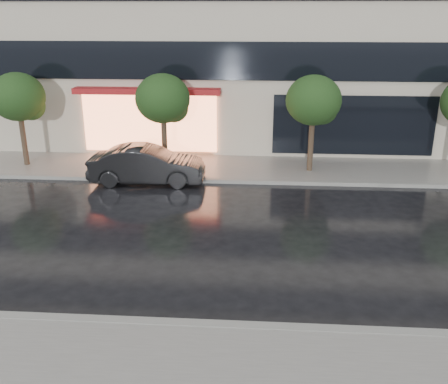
{
  "coord_description": "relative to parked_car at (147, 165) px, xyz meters",
  "views": [
    {
      "loc": [
        0.85,
        -9.85,
        6.3
      ],
      "look_at": [
        -0.09,
        3.59,
        1.4
      ],
      "focal_mm": 40.0,
      "sensor_mm": 36.0,
      "label": 1
    }
  ],
  "objects": [
    {
      "name": "tree_far_west",
      "position": [
        -5.55,
        1.73,
        2.2
      ],
      "size": [
        2.2,
        2.2,
        3.99
      ],
      "color": "#33261C",
      "rests_on": "ground"
    },
    {
      "name": "ground",
      "position": [
        3.39,
        -8.3,
        -0.73
      ],
      "size": [
        120.0,
        120.0,
        0.0
      ],
      "primitive_type": "plane",
      "color": "black",
      "rests_on": "ground"
    },
    {
      "name": "tree_mid_east",
      "position": [
        6.45,
        1.73,
        2.2
      ],
      "size": [
        2.2,
        2.2,
        3.99
      ],
      "color": "#33261C",
      "rests_on": "ground"
    },
    {
      "name": "curb_far",
      "position": [
        3.39,
        0.2,
        -0.66
      ],
      "size": [
        60.0,
        0.25,
        0.14
      ],
      "primitive_type": "cube",
      "color": "gray",
      "rests_on": "ground"
    },
    {
      "name": "sidewalk_far",
      "position": [
        3.39,
        1.95,
        -0.67
      ],
      "size": [
        60.0,
        3.5,
        0.12
      ],
      "primitive_type": "cube",
      "color": "slate",
      "rests_on": "ground"
    },
    {
      "name": "tree_mid_west",
      "position": [
        0.45,
        1.73,
        2.2
      ],
      "size": [
        2.2,
        2.2,
        3.99
      ],
      "color": "#33261C",
      "rests_on": "ground"
    },
    {
      "name": "curb_near",
      "position": [
        3.39,
        -9.3,
        -0.66
      ],
      "size": [
        60.0,
        0.25,
        0.14
      ],
      "primitive_type": "cube",
      "color": "gray",
      "rests_on": "ground"
    },
    {
      "name": "parked_car",
      "position": [
        0.0,
        0.0,
        0.0
      ],
      "size": [
        4.44,
        1.66,
        1.45
      ],
      "primitive_type": "imported",
      "rotation": [
        0.0,
        0.0,
        1.6
      ],
      "color": "black",
      "rests_on": "ground"
    }
  ]
}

